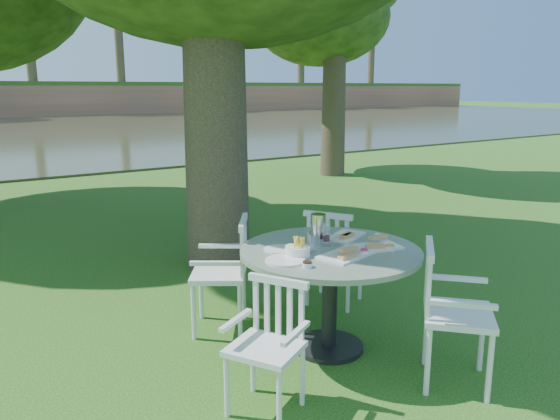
% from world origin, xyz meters
% --- Properties ---
extents(ground, '(140.00, 140.00, 0.00)m').
position_xyz_m(ground, '(0.00, 0.00, 0.00)').
color(ground, '#18420D').
rests_on(ground, ground).
extents(table, '(1.41, 1.41, 0.84)m').
position_xyz_m(table, '(-0.43, -1.14, 0.68)').
color(table, black).
rests_on(table, ground).
extents(chair_ne, '(0.62, 0.64, 0.94)m').
position_xyz_m(chair_ne, '(0.15, -0.44, 0.55)').
color(chair_ne, white).
rests_on(chair_ne, ground).
extents(chair_nw, '(0.66, 0.67, 0.98)m').
position_xyz_m(chair_nw, '(-0.90, -0.36, 0.58)').
color(chair_nw, white).
rests_on(chair_nw, ground).
extents(chair_sw, '(0.56, 0.57, 0.86)m').
position_xyz_m(chair_sw, '(-1.25, -1.54, 0.50)').
color(chair_sw, white).
rests_on(chair_sw, ground).
extents(chair_se, '(0.70, 0.69, 1.01)m').
position_xyz_m(chair_se, '(-0.08, -1.97, 0.59)').
color(chair_se, white).
rests_on(chair_se, ground).
extents(tableware, '(1.17, 0.76, 0.24)m').
position_xyz_m(tableware, '(-0.46, -1.09, 0.89)').
color(tableware, white).
rests_on(tableware, table).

